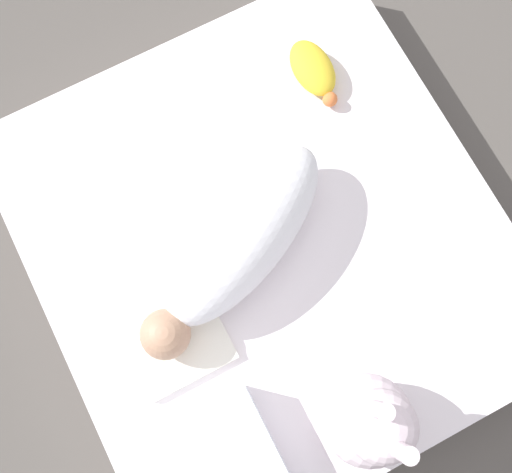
# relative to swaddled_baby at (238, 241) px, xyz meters

# --- Properties ---
(ground_plane) EXTENTS (12.00, 12.00, 0.00)m
(ground_plane) POSITION_rel_swaddled_baby_xyz_m (0.01, 0.07, -0.26)
(ground_plane) COLOR #514C47
(bed_mattress) EXTENTS (1.18, 1.09, 0.17)m
(bed_mattress) POSITION_rel_swaddled_baby_xyz_m (0.01, 0.07, -0.17)
(bed_mattress) COLOR white
(bed_mattress) RESTS_ON ground_plane
(burp_cloth) EXTENTS (0.21, 0.22, 0.02)m
(burp_cloth) POSITION_rel_swaddled_baby_xyz_m (0.13, -0.23, -0.08)
(burp_cloth) COLOR white
(burp_cloth) RESTS_ON bed_mattress
(swaddled_baby) EXTENTS (0.40, 0.58, 0.18)m
(swaddled_baby) POSITION_rel_swaddled_baby_xyz_m (0.00, 0.00, 0.00)
(swaddled_baby) COLOR white
(swaddled_baby) RESTS_ON bed_mattress
(bunny_plush) EXTENTS (0.19, 0.19, 0.38)m
(bunny_plush) POSITION_rel_swaddled_baby_xyz_m (0.47, 0.06, 0.05)
(bunny_plush) COLOR silver
(bunny_plush) RESTS_ON bed_mattress
(turtle_plush) EXTENTS (0.19, 0.10, 0.06)m
(turtle_plush) POSITION_rel_swaddled_baby_xyz_m (-0.32, 0.37, -0.06)
(turtle_plush) COLOR yellow
(turtle_plush) RESTS_ON bed_mattress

